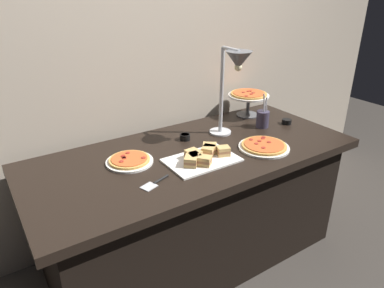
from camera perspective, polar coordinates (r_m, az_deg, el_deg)
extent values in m
plane|color=#38332D|center=(2.47, 0.27, -17.29)|extent=(8.00, 8.00, 0.00)
cube|color=#B7A893|center=(2.31, -6.70, 13.32)|extent=(4.40, 0.04, 2.40)
cube|color=black|center=(2.05, 0.31, -1.82)|extent=(1.90, 0.84, 0.05)
cube|color=black|center=(2.24, 0.29, -10.54)|extent=(1.75, 0.74, 0.71)
cylinder|color=#B7BABF|center=(2.29, 4.54, 1.95)|extent=(0.14, 0.14, 0.01)
cylinder|color=#B7BABF|center=(2.20, 4.78, 8.43)|extent=(0.02, 0.02, 0.53)
cylinder|color=#B7BABF|center=(2.09, 6.27, 14.91)|extent=(0.02, 0.14, 0.02)
cone|color=#595B60|center=(2.04, 7.50, 13.21)|extent=(0.15, 0.15, 0.10)
sphere|color=#F9EAB2|center=(2.05, 7.43, 12.11)|extent=(0.04, 0.04, 0.04)
cylinder|color=white|center=(1.94, -9.99, -2.81)|extent=(0.25, 0.25, 0.01)
cylinder|color=gold|center=(1.93, -10.01, -2.50)|extent=(0.22, 0.22, 0.01)
cylinder|color=#C65628|center=(1.93, -10.03, -2.29)|extent=(0.19, 0.19, 0.00)
cylinder|color=maroon|center=(1.90, -11.29, -2.76)|extent=(0.02, 0.02, 0.00)
cylinder|color=maroon|center=(1.93, -10.83, -2.21)|extent=(0.02, 0.02, 0.00)
cylinder|color=maroon|center=(1.94, -10.88, -2.14)|extent=(0.02, 0.02, 0.00)
cylinder|color=maroon|center=(1.92, -7.80, -2.19)|extent=(0.02, 0.02, 0.00)
cylinder|color=maroon|center=(1.99, -10.30, -1.42)|extent=(0.02, 0.02, 0.00)
cylinder|color=maroon|center=(1.96, -11.02, -1.89)|extent=(0.02, 0.02, 0.00)
cylinder|color=white|center=(2.11, 11.47, -0.53)|extent=(0.30, 0.30, 0.01)
cylinder|color=#C68E42|center=(2.11, 11.50, -0.23)|extent=(0.26, 0.26, 0.01)
cylinder|color=#C65628|center=(2.11, 11.52, -0.04)|extent=(0.23, 0.23, 0.00)
cylinder|color=maroon|center=(2.10, 10.30, 0.06)|extent=(0.02, 0.02, 0.00)
cylinder|color=maroon|center=(2.13, 12.26, 0.30)|extent=(0.02, 0.02, 0.00)
cylinder|color=maroon|center=(2.05, 11.41, -0.59)|extent=(0.02, 0.02, 0.00)
cylinder|color=maroon|center=(2.14, 10.79, 0.49)|extent=(0.02, 0.02, 0.00)
cylinder|color=maroon|center=(2.18, 11.32, 0.90)|extent=(0.02, 0.02, 0.00)
cylinder|color=maroon|center=(2.15, 9.47, 0.71)|extent=(0.02, 0.02, 0.00)
cylinder|color=maroon|center=(2.19, 11.42, 1.09)|extent=(0.02, 0.02, 0.00)
cylinder|color=#595B60|center=(2.60, 8.98, 6.07)|extent=(0.02, 0.02, 0.14)
cylinder|color=#595B60|center=(2.63, 8.89, 4.68)|extent=(0.16, 0.16, 0.01)
cylinder|color=white|center=(2.58, 9.10, 7.70)|extent=(0.29, 0.29, 0.01)
cylinder|color=#C68E42|center=(2.58, 9.11, 7.96)|extent=(0.26, 0.26, 0.01)
cylinder|color=#C65628|center=(2.57, 9.12, 8.13)|extent=(0.23, 0.23, 0.00)
cylinder|color=maroon|center=(2.60, 9.01, 8.36)|extent=(0.02, 0.02, 0.00)
cylinder|color=maroon|center=(2.61, 9.35, 8.40)|extent=(0.02, 0.02, 0.00)
cylinder|color=maroon|center=(2.57, 9.81, 8.11)|extent=(0.02, 0.02, 0.00)
cylinder|color=maroon|center=(2.49, 8.73, 7.64)|extent=(0.02, 0.02, 0.00)
cylinder|color=maroon|center=(2.54, 9.48, 7.93)|extent=(0.02, 0.02, 0.00)
cylinder|color=maroon|center=(2.57, 8.23, 8.22)|extent=(0.02, 0.02, 0.00)
cube|color=white|center=(1.93, 1.58, -2.59)|extent=(0.39, 0.25, 0.01)
cube|color=tan|center=(1.97, 2.66, -1.50)|extent=(0.10, 0.10, 0.02)
cube|color=#9E6642|center=(1.97, 2.67, -1.08)|extent=(0.10, 0.10, 0.01)
cube|color=tan|center=(1.96, 2.68, -0.66)|extent=(0.10, 0.10, 0.02)
cube|color=tan|center=(1.98, 5.04, -1.53)|extent=(0.08, 0.08, 0.02)
cube|color=#9E6642|center=(1.97, 5.05, -1.12)|extent=(0.08, 0.08, 0.01)
cube|color=tan|center=(1.96, 5.07, -0.70)|extent=(0.08, 0.08, 0.02)
cube|color=tan|center=(1.87, 2.01, -3.14)|extent=(0.09, 0.09, 0.02)
cube|color=#9E6642|center=(1.86, 2.02, -2.70)|extent=(0.09, 0.09, 0.01)
cube|color=tan|center=(1.85, 2.02, -2.26)|extent=(0.09, 0.09, 0.02)
cube|color=tan|center=(2.01, 2.84, -1.06)|extent=(0.10, 0.10, 0.02)
cube|color=#9E6642|center=(2.00, 2.85, -0.64)|extent=(0.10, 0.10, 0.01)
cube|color=tan|center=(1.99, 2.86, -0.23)|extent=(0.10, 0.10, 0.02)
cube|color=tan|center=(1.86, -0.15, -3.18)|extent=(0.10, 0.10, 0.02)
cube|color=#9E6642|center=(1.85, -0.15, -2.74)|extent=(0.10, 0.10, 0.01)
cube|color=tan|center=(1.85, -0.15, -2.30)|extent=(0.10, 0.10, 0.02)
cube|color=tan|center=(1.89, 0.36, -2.68)|extent=(0.06, 0.07, 0.02)
cube|color=#9E6642|center=(1.89, 0.36, -2.25)|extent=(0.06, 0.07, 0.01)
cube|color=tan|center=(1.88, 0.36, -1.81)|extent=(0.06, 0.07, 0.02)
cube|color=tan|center=(1.92, 0.23, -2.20)|extent=(0.08, 0.09, 0.02)
cube|color=#9E6642|center=(1.92, 0.23, -1.77)|extent=(0.08, 0.09, 0.01)
cube|color=tan|center=(1.91, 0.23, -1.34)|extent=(0.08, 0.09, 0.02)
cylinder|color=black|center=(2.18, -1.13, 1.13)|extent=(0.06, 0.06, 0.04)
cylinder|color=#562D14|center=(2.17, -1.13, 1.50)|extent=(0.05, 0.05, 0.01)
cylinder|color=black|center=(2.51, 14.96, 3.51)|extent=(0.06, 0.06, 0.03)
cylinder|color=gold|center=(2.51, 15.00, 3.80)|extent=(0.05, 0.05, 0.01)
cylinder|color=#383347|center=(2.41, 11.28, 3.94)|extent=(0.08, 0.08, 0.11)
cylinder|color=#B7BABF|center=(2.39, 11.49, 5.42)|extent=(0.02, 0.03, 0.17)
cylinder|color=#B7BABF|center=(2.38, 11.52, 5.51)|extent=(0.01, 0.02, 0.19)
cylinder|color=#B7BABF|center=(2.38, 11.48, 5.63)|extent=(0.01, 0.03, 0.20)
cylinder|color=#B7BABF|center=(2.40, 11.87, 5.37)|extent=(0.01, 0.03, 0.17)
cube|color=#B7BABF|center=(1.71, -6.93, -6.82)|extent=(0.08, 0.08, 0.00)
cylinder|color=black|center=(1.76, -4.99, -5.65)|extent=(0.10, 0.04, 0.01)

